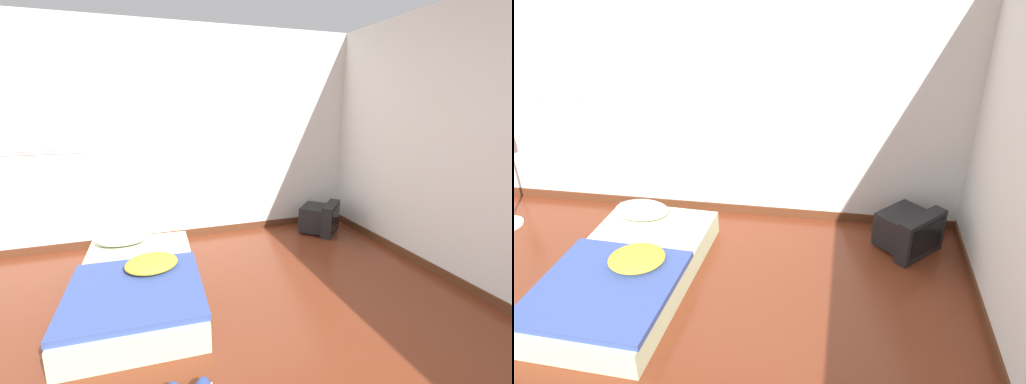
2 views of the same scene
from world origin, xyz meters
TOP-DOWN VIEW (x-y plane):
  - wall_back at (-0.02, 2.97)m, footprint 7.76×0.08m
  - mattress_bed at (-0.17, 1.63)m, footprint 1.10×1.91m
  - crt_tv at (2.17, 2.52)m, footprint 0.65×0.65m

SIDE VIEW (x-z plane):
  - mattress_bed at x=-0.17m, z-range -0.04..0.32m
  - crt_tv at x=2.17m, z-range -0.01..0.40m
  - wall_back at x=-0.02m, z-range -0.01..2.59m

